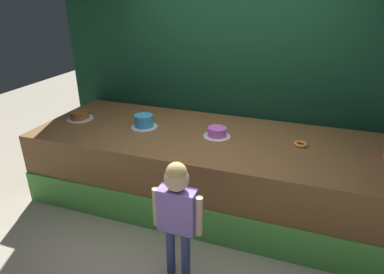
% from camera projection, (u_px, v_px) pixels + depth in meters
% --- Properties ---
extents(ground_plane, '(12.00, 12.00, 0.00)m').
position_uv_depth(ground_plane, '(195.00, 239.00, 3.26)').
color(ground_plane, '#ADA38E').
extents(stage_platform, '(4.04, 1.41, 0.82)m').
position_uv_depth(stage_platform, '(216.00, 170.00, 3.70)').
color(stage_platform, brown).
rests_on(stage_platform, ground_plane).
extents(curtain_backdrop, '(4.67, 0.08, 3.01)m').
position_uv_depth(curtain_backdrop, '(236.00, 59.00, 3.94)').
color(curtain_backdrop, '#113823').
rests_on(curtain_backdrop, ground_plane).
extents(child_figure, '(0.42, 0.19, 1.09)m').
position_uv_depth(child_figure, '(177.00, 207.00, 2.57)').
color(child_figure, '#3F4C8C').
rests_on(child_figure, ground_plane).
extents(donut, '(0.14, 0.14, 0.03)m').
position_uv_depth(donut, '(301.00, 144.00, 3.32)').
color(donut, orange).
rests_on(donut, stage_platform).
extents(cake_left, '(0.32, 0.32, 0.10)m').
position_uv_depth(cake_left, '(80.00, 116.00, 4.01)').
color(cake_left, silver).
rests_on(cake_left, stage_platform).
extents(cake_center, '(0.30, 0.30, 0.19)m').
position_uv_depth(cake_center, '(144.00, 121.00, 3.75)').
color(cake_center, silver).
rests_on(cake_center, stage_platform).
extents(cake_right, '(0.29, 0.29, 0.14)m').
position_uv_depth(cake_right, '(217.00, 132.00, 3.52)').
color(cake_right, white).
rests_on(cake_right, stage_platform).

